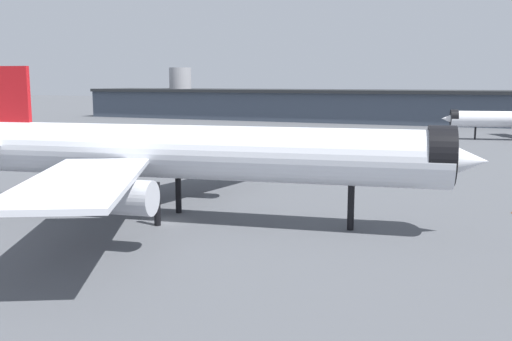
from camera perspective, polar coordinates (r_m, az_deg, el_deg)
ground at (r=64.77m, az=-8.99°, el=-5.13°), size 900.00×900.00×0.00m
airliner_near_gate at (r=64.13m, az=-6.90°, el=1.73°), size 63.05×57.03×17.36m
terminal_building at (r=232.72m, az=3.78°, el=6.62°), size 182.08×30.75×21.38m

